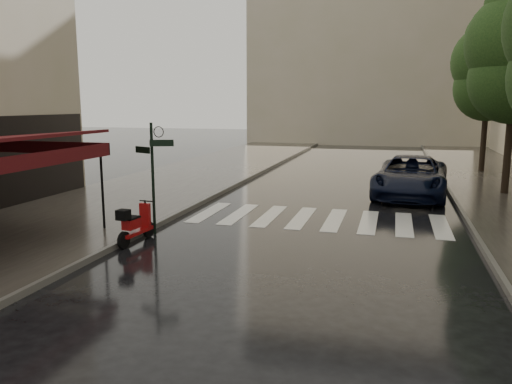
% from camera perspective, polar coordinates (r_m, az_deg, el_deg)
% --- Properties ---
extents(ground, '(120.00, 120.00, 0.00)m').
position_cam_1_polar(ground, '(11.33, -12.92, -8.75)').
color(ground, black).
rests_on(ground, ground).
extents(sidewalk_near, '(6.00, 60.00, 0.12)m').
position_cam_1_polar(sidewalk_near, '(23.76, -8.79, 1.35)').
color(sidewalk_near, '#38332D').
rests_on(sidewalk_near, ground).
extents(curb_near, '(0.12, 60.00, 0.16)m').
position_cam_1_polar(curb_near, '(22.68, -1.75, 1.09)').
color(curb_near, '#595651').
rests_on(curb_near, ground).
extents(curb_far, '(0.12, 60.00, 0.16)m').
position_cam_1_polar(curb_far, '(21.80, 21.20, 0.05)').
color(curb_far, '#595651').
rests_on(curb_far, ground).
extents(crosswalk, '(7.85, 3.20, 0.01)m').
position_cam_1_polar(crosswalk, '(15.97, 7.09, -3.05)').
color(crosswalk, silver).
rests_on(crosswalk, ground).
extents(signpost, '(1.17, 0.29, 3.10)m').
position_cam_1_polar(signpost, '(14.06, -11.71, 2.61)').
color(signpost, black).
rests_on(signpost, ground).
extents(backdrop_building, '(22.00, 6.00, 20.00)m').
position_cam_1_polar(backdrop_building, '(47.88, 13.35, 17.45)').
color(backdrop_building, '#B5AC8A').
rests_on(backdrop_building, ground).
extents(tree_far, '(3.80, 3.80, 8.16)m').
position_cam_1_polar(tree_far, '(28.81, 25.11, 12.81)').
color(tree_far, black).
rests_on(tree_far, sidewalk_far).
extents(scooter, '(0.46, 1.58, 1.04)m').
position_cam_1_polar(scooter, '(13.37, -13.66, -3.73)').
color(scooter, black).
rests_on(scooter, ground).
extents(parked_car, '(3.13, 5.94, 1.59)m').
position_cam_1_polar(parked_car, '(20.50, 17.29, 1.72)').
color(parked_car, black).
rests_on(parked_car, ground).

